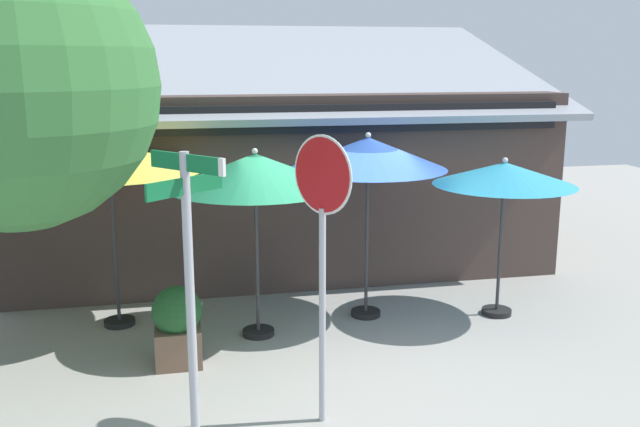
% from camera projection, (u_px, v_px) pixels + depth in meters
% --- Properties ---
extents(ground_plane, '(28.00, 28.00, 0.10)m').
position_uv_depth(ground_plane, '(342.00, 355.00, 9.19)').
color(ground_plane, '#9E9B93').
extents(cafe_building, '(9.81, 5.68, 4.47)m').
position_uv_depth(cafe_building, '(274.00, 167.00, 13.61)').
color(cafe_building, '#473833').
rests_on(cafe_building, ground).
extents(street_sign_post, '(0.71, 0.76, 2.93)m').
position_uv_depth(street_sign_post, '(189.00, 269.00, 6.60)').
color(street_sign_post, '#A8AAB2').
rests_on(street_sign_post, ground).
extents(stop_sign, '(0.44, 0.68, 3.04)m').
position_uv_depth(stop_sign, '(322.00, 226.00, 6.98)').
color(stop_sign, '#A8AAB2').
rests_on(stop_sign, ground).
extents(patio_umbrella_mustard_left, '(2.66, 2.66, 2.67)m').
position_uv_depth(patio_umbrella_mustard_left, '(109.00, 159.00, 9.59)').
color(patio_umbrella_mustard_left, black).
rests_on(patio_umbrella_mustard_left, ground).
extents(patio_umbrella_forest_green_center, '(2.30, 2.30, 2.61)m').
position_uv_depth(patio_umbrella_forest_green_center, '(255.00, 172.00, 9.24)').
color(patio_umbrella_forest_green_center, black).
rests_on(patio_umbrella_forest_green_center, ground).
extents(patio_umbrella_royal_blue_right, '(2.27, 2.27, 2.74)m').
position_uv_depth(patio_umbrella_royal_blue_right, '(368.00, 154.00, 9.95)').
color(patio_umbrella_royal_blue_right, black).
rests_on(patio_umbrella_royal_blue_right, ground).
extents(patio_umbrella_teal_far_right, '(2.06, 2.06, 2.37)m').
position_uv_depth(patio_umbrella_teal_far_right, '(504.00, 176.00, 10.07)').
color(patio_umbrella_teal_far_right, black).
rests_on(patio_umbrella_teal_far_right, ground).
extents(sidewalk_planter, '(0.62, 0.62, 1.01)m').
position_uv_depth(sidewalk_planter, '(178.00, 324.00, 8.72)').
color(sidewalk_planter, brown).
rests_on(sidewalk_planter, ground).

